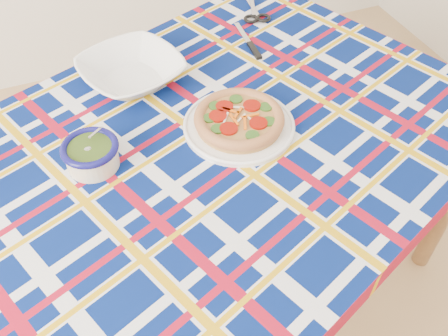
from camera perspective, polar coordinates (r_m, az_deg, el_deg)
name	(u,v)px	position (r m, az deg, el deg)	size (l,w,h in m)	color
dining_table	(186,180)	(1.15, -4.35, -1.36)	(1.71, 1.41, 0.69)	brown
tablecloth	(186,173)	(1.14, -4.41, -0.61)	(1.50, 0.95, 0.10)	#041656
main_focaccia_plate	(239,119)	(1.15, 1.74, 5.61)	(0.27, 0.27, 0.05)	#AE793E
pesto_bowl	(91,153)	(1.10, -14.97, 1.69)	(0.12, 0.12, 0.07)	#23370F
serving_bowl	(132,71)	(1.31, -10.52, 10.81)	(0.25, 0.25, 0.06)	white
table_knife	(243,34)	(1.49, 2.23, 15.09)	(0.20, 0.02, 0.01)	silver
kitchen_scissors	(253,6)	(1.62, 3.28, 17.96)	(0.18, 0.09, 0.02)	silver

